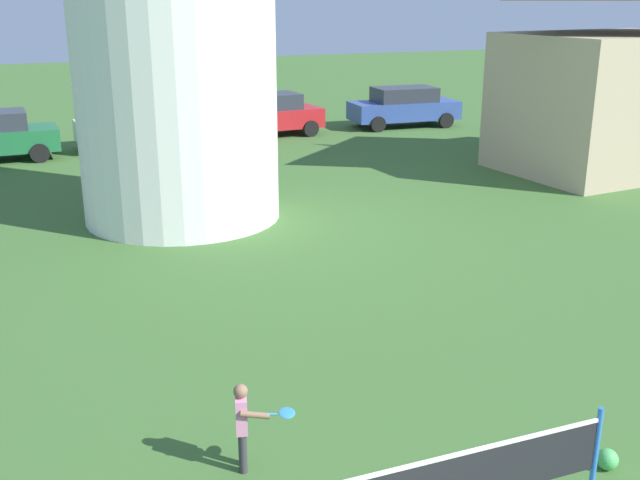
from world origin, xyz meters
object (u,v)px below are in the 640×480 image
object	(u,v)px
parked_car_blue	(404,106)
chapel	(615,59)
player_far	(244,421)
parked_car_red	(270,114)
stray_ball	(607,459)
parked_car_cream	(134,125)

from	to	relation	value
parked_car_blue	chapel	bearing A→B (deg)	-77.36
chapel	parked_car_blue	bearing A→B (deg)	102.64
parked_car_blue	chapel	distance (m)	9.66
player_far	parked_car_blue	world-z (taller)	parked_car_blue
parked_car_red	chapel	distance (m)	12.17
stray_ball	parked_car_red	distance (m)	21.56
parked_car_red	chapel	bearing A→B (deg)	-50.00
player_far	chapel	bearing A→B (deg)	36.71
parked_car_cream	parked_car_blue	xyz separation A→B (m)	(10.69, 0.55, 0.00)
parked_car_red	parked_car_cream	bearing A→B (deg)	-173.56
stray_ball	chapel	xyz separation A→B (m)	(10.62, 12.21, 3.16)
stray_ball	parked_car_cream	world-z (taller)	parked_car_cream
chapel	stray_ball	bearing A→B (deg)	-131.02
parked_car_blue	parked_car_cream	bearing A→B (deg)	-177.03
stray_ball	parked_car_blue	size ratio (longest dim) A/B	0.06
parked_car_cream	parked_car_blue	size ratio (longest dim) A/B	0.90
parked_car_cream	chapel	world-z (taller)	chapel
parked_car_red	parked_car_blue	size ratio (longest dim) A/B	0.90
parked_car_cream	chapel	xyz separation A→B (m)	(12.73, -8.56, 2.47)
stray_ball	parked_car_red	xyz separation A→B (m)	(2.96, 21.34, 0.69)
player_far	chapel	size ratio (longest dim) A/B	0.14
player_far	stray_ball	world-z (taller)	player_far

